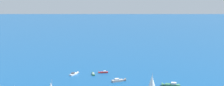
% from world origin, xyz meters
% --- Properties ---
extents(sailboat_near_centre, '(6.91, 11.05, 13.77)m').
position_xyz_m(sailboat_near_centre, '(21.58, -0.73, 6.28)').
color(sailboat_near_centre, '#23478C').
rests_on(sailboat_near_centre, ground_plane).
extents(motorboat_trailing, '(1.87, 6.48, 1.87)m').
position_xyz_m(motorboat_trailing, '(-2.63, 50.19, 0.50)').
color(motorboat_trailing, '#33704C').
rests_on(motorboat_trailing, ground_plane).
extents(motorboat_mid_cluster, '(7.10, 7.07, 2.31)m').
position_xyz_m(motorboat_mid_cluster, '(-15.35, 52.96, 0.62)').
color(motorboat_mid_cluster, white).
rests_on(motorboat_mid_cluster, ground_plane).
extents(motorboat_outer_ring_a, '(11.08, 7.21, 3.17)m').
position_xyz_m(motorboat_outer_ring_a, '(39.04, 14.82, 0.86)').
color(motorboat_outer_ring_a, '#33704C').
rests_on(motorboat_outer_ring_a, ground_plane).
extents(motorboat_outer_ring_b, '(6.86, 2.41, 1.95)m').
position_xyz_m(motorboat_outer_ring_b, '(4.66, 52.97, 0.53)').
color(motorboat_outer_ring_b, '#B21E1E').
rests_on(motorboat_outer_ring_b, ground_plane).
extents(motorboat_outer_ring_d, '(9.64, 4.18, 2.72)m').
position_xyz_m(motorboat_outer_ring_d, '(11.52, 30.79, 0.73)').
color(motorboat_outer_ring_d, '#9E9993').
rests_on(motorboat_outer_ring_d, ground_plane).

